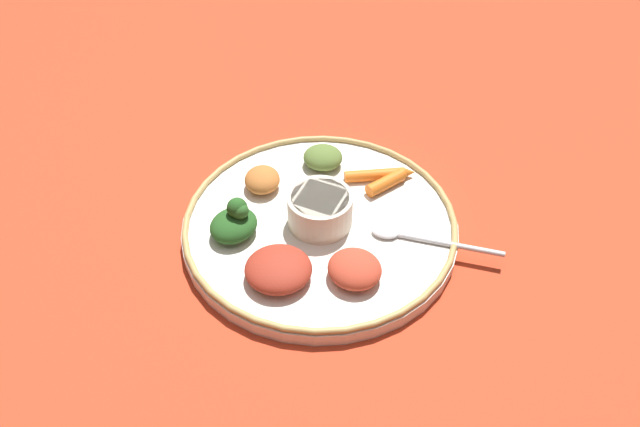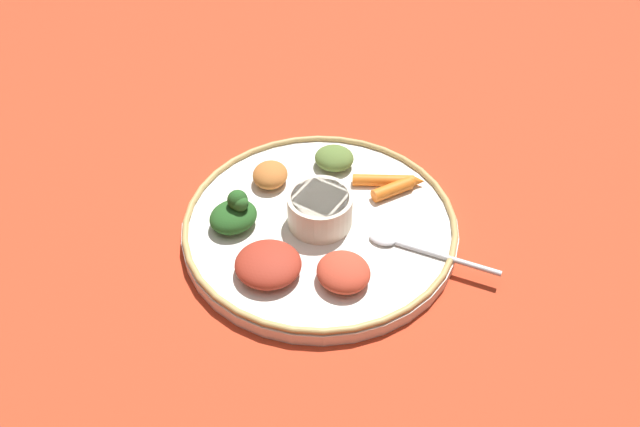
# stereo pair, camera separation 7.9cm
# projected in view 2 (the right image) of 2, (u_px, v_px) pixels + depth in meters

# --- Properties ---
(ground_plane) EXTENTS (2.40, 2.40, 0.00)m
(ground_plane) POSITION_uv_depth(u_px,v_px,m) (320.00, 232.00, 0.81)
(ground_plane) COLOR #B7381E
(platter) EXTENTS (0.35, 0.35, 0.02)m
(platter) POSITION_uv_depth(u_px,v_px,m) (320.00, 227.00, 0.81)
(platter) COLOR white
(platter) RESTS_ON ground_plane
(platter_rim) EXTENTS (0.35, 0.35, 0.01)m
(platter_rim) POSITION_uv_depth(u_px,v_px,m) (320.00, 220.00, 0.80)
(platter_rim) COLOR tan
(platter_rim) RESTS_ON platter
(center_bowl) EXTENTS (0.08, 0.08, 0.04)m
(center_bowl) POSITION_uv_depth(u_px,v_px,m) (320.00, 208.00, 0.79)
(center_bowl) COLOR beige
(center_bowl) RESTS_ON platter
(spoon) EXTENTS (0.15, 0.10, 0.01)m
(spoon) POSITION_uv_depth(u_px,v_px,m) (412.00, 247.00, 0.77)
(spoon) COLOR silver
(spoon) RESTS_ON platter
(greens_pile) EXTENTS (0.06, 0.07, 0.05)m
(greens_pile) POSITION_uv_depth(u_px,v_px,m) (234.00, 213.00, 0.79)
(greens_pile) COLOR #23511E
(greens_pile) RESTS_ON platter
(carrot_near_spoon) EXTENTS (0.03, 0.07, 0.02)m
(carrot_near_spoon) POSITION_uv_depth(u_px,v_px,m) (396.00, 188.00, 0.84)
(carrot_near_spoon) COLOR orange
(carrot_near_spoon) RESTS_ON platter
(carrot_outer) EXTENTS (0.07, 0.09, 0.02)m
(carrot_outer) POSITION_uv_depth(u_px,v_px,m) (388.00, 180.00, 0.85)
(carrot_outer) COLOR orange
(carrot_outer) RESTS_ON platter
(mound_collards) EXTENTS (0.07, 0.07, 0.03)m
(mound_collards) POSITION_uv_depth(u_px,v_px,m) (334.00, 158.00, 0.87)
(mound_collards) COLOR #567033
(mound_collards) RESTS_ON platter
(mound_chickpea) EXTENTS (0.07, 0.07, 0.03)m
(mound_chickpea) POSITION_uv_depth(u_px,v_px,m) (270.00, 175.00, 0.85)
(mound_chickpea) COLOR #B2662D
(mound_chickpea) RESTS_ON platter
(mound_beet) EXTENTS (0.11, 0.11, 0.03)m
(mound_beet) POSITION_uv_depth(u_px,v_px,m) (268.00, 264.00, 0.73)
(mound_beet) COLOR maroon
(mound_beet) RESTS_ON platter
(mound_berbere_red) EXTENTS (0.07, 0.07, 0.03)m
(mound_berbere_red) POSITION_uv_depth(u_px,v_px,m) (343.00, 272.00, 0.72)
(mound_berbere_red) COLOR #B73D28
(mound_berbere_red) RESTS_ON platter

